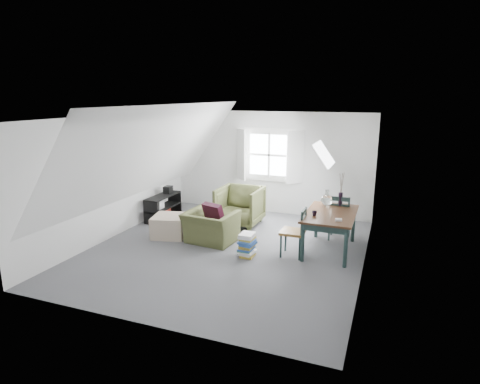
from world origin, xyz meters
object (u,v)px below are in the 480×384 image
at_px(armchair_near, 211,242).
at_px(magazine_stack, 247,245).
at_px(ottoman, 170,226).
at_px(dining_chair_far, 340,216).
at_px(dining_chair_near, 295,231).
at_px(media_shelf, 162,208).
at_px(armchair_far, 240,224).
at_px(dining_table, 330,218).

distance_m(armchair_near, magazine_stack, 1.05).
relative_size(ottoman, magazine_stack, 1.54).
bearing_deg(dining_chair_far, armchair_near, 17.11).
bearing_deg(dining_chair_near, armchair_near, -105.21).
bearing_deg(ottoman, armchair_near, -0.48).
relative_size(armchair_near, media_shelf, 0.88).
distance_m(armchair_far, dining_chair_far, 2.30).
xyz_separation_m(ottoman, dining_chair_far, (3.32, 1.06, 0.27)).
relative_size(armchair_near, magazine_stack, 2.25).
distance_m(dining_table, dining_chair_far, 0.71).
relative_size(ottoman, dining_chair_far, 0.71).
relative_size(armchair_far, dining_table, 0.64).
bearing_deg(ottoman, magazine_stack, -13.13).
height_order(ottoman, magazine_stack, ottoman).
relative_size(ottoman, dining_table, 0.44).
height_order(armchair_near, dining_chair_near, dining_chair_near).
height_order(dining_chair_far, magazine_stack, dining_chair_far).
xyz_separation_m(armchair_far, dining_chair_near, (1.59, -1.35, 0.47)).
bearing_deg(media_shelf, magazine_stack, -29.80).
xyz_separation_m(armchair_far, ottoman, (-1.08, -1.24, 0.22)).
relative_size(ottoman, dining_chair_near, 0.74).
relative_size(ottoman, media_shelf, 0.60).
bearing_deg(armchair_far, ottoman, -130.35).
xyz_separation_m(dining_table, dining_chair_far, (0.09, 0.69, -0.16)).
bearing_deg(media_shelf, armchair_far, 6.00).
xyz_separation_m(ottoman, magazine_stack, (1.87, -0.44, -0.01)).
distance_m(dining_table, dining_chair_near, 0.76).
height_order(dining_table, magazine_stack, dining_table).
distance_m(armchair_near, ottoman, 0.97).
distance_m(ottoman, magazine_stack, 1.92).
bearing_deg(dining_table, media_shelf, 171.31).
bearing_deg(media_shelf, dining_table, -10.40).
xyz_separation_m(dining_chair_far, magazine_stack, (-1.45, -1.49, -0.27)).
height_order(armchair_near, armchair_far, armchair_far).
bearing_deg(dining_chair_far, armchair_far, -11.76).
distance_m(ottoman, dining_chair_far, 3.50).
height_order(ottoman, media_shelf, media_shelf).
xyz_separation_m(armchair_far, media_shelf, (-1.88, -0.25, 0.26)).
bearing_deg(dining_table, magazine_stack, -149.21).
bearing_deg(magazine_stack, armchair_near, 155.23).
xyz_separation_m(media_shelf, magazine_stack, (2.66, -1.43, -0.04)).
xyz_separation_m(armchair_far, magazine_stack, (0.79, -1.68, 0.22)).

